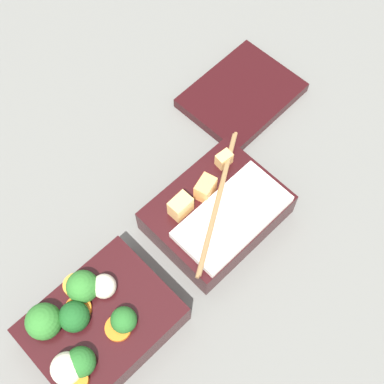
{
  "coord_description": "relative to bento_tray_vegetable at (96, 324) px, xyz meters",
  "views": [
    {
      "loc": [
        -0.13,
        -0.19,
        0.68
      ],
      "look_at": [
        0.09,
        0.04,
        0.05
      ],
      "focal_mm": 50.0,
      "sensor_mm": 36.0,
      "label": 1
    }
  ],
  "objects": [
    {
      "name": "ground_plane",
      "position": [
        0.11,
        0.0,
        -0.03
      ],
      "size": [
        3.0,
        3.0,
        0.0
      ],
      "primitive_type": "plane",
      "color": "slate"
    },
    {
      "name": "bento_tray_rice",
      "position": [
        0.21,
        0.0,
        -0.0
      ],
      "size": [
        0.19,
        0.13,
        0.08
      ],
      "color": "black",
      "rests_on": "ground_plane"
    },
    {
      "name": "bento_lid",
      "position": [
        0.39,
        0.12,
        -0.02
      ],
      "size": [
        0.17,
        0.13,
        0.02
      ],
      "primitive_type": "cube",
      "rotation": [
        0.0,
        0.0,
        0.03
      ],
      "color": "black",
      "rests_on": "ground_plane"
    },
    {
      "name": "bento_tray_vegetable",
      "position": [
        0.0,
        0.0,
        0.0
      ],
      "size": [
        0.17,
        0.13,
        0.08
      ],
      "color": "black",
      "rests_on": "ground_plane"
    }
  ]
}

